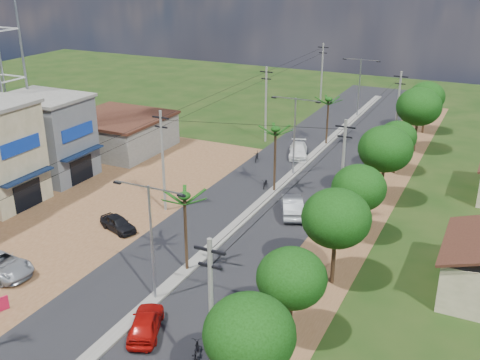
# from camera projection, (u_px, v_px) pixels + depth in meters

# --- Properties ---
(ground) EXTENTS (160.00, 160.00, 0.00)m
(ground) POSITION_uv_depth(u_px,v_px,m) (156.00, 300.00, 36.45)
(ground) COLOR black
(ground) RESTS_ON ground
(road) EXTENTS (12.00, 110.00, 0.04)m
(road) POSITION_uv_depth(u_px,v_px,m) (252.00, 212.00, 48.98)
(road) COLOR black
(road) RESTS_ON ground
(median) EXTENTS (1.00, 90.00, 0.18)m
(median) POSITION_uv_depth(u_px,v_px,m) (266.00, 199.00, 51.46)
(median) COLOR #605E56
(median) RESTS_ON ground
(dirt_lot_west) EXTENTS (18.00, 46.00, 0.04)m
(dirt_lot_west) POSITION_uv_depth(u_px,v_px,m) (64.00, 210.00, 49.21)
(dirt_lot_west) COLOR brown
(dirt_lot_west) RESTS_ON ground
(dirt_shoulder_east) EXTENTS (5.00, 90.00, 0.03)m
(dirt_shoulder_east) POSITION_uv_depth(u_px,v_px,m) (347.00, 231.00, 45.53)
(dirt_shoulder_east) COLOR brown
(dirt_shoulder_east) RESTS_ON ground
(shophouse_grey) EXTENTS (9.00, 6.40, 8.30)m
(shophouse_grey) POSITION_uv_depth(u_px,v_px,m) (47.00, 137.00, 55.52)
(shophouse_grey) COLOR #53575C
(shophouse_grey) RESTS_ON ground
(low_shed) EXTENTS (10.40, 10.40, 3.95)m
(low_shed) POSITION_uv_depth(u_px,v_px,m) (119.00, 133.00, 64.30)
(low_shed) COLOR #605E56
(low_shed) RESTS_ON ground
(tree_east_a) EXTENTS (4.40, 4.40, 6.37)m
(tree_east_a) POSITION_uv_depth(u_px,v_px,m) (249.00, 334.00, 25.92)
(tree_east_a) COLOR black
(tree_east_a) RESTS_ON ground
(tree_east_b) EXTENTS (4.00, 4.00, 5.83)m
(tree_east_b) POSITION_uv_depth(u_px,v_px,m) (292.00, 278.00, 31.16)
(tree_east_b) COLOR black
(tree_east_b) RESTS_ON ground
(tree_east_c) EXTENTS (4.60, 4.60, 6.83)m
(tree_east_c) POSITION_uv_depth(u_px,v_px,m) (336.00, 218.00, 36.57)
(tree_east_c) COLOR black
(tree_east_c) RESTS_ON ground
(tree_east_d) EXTENTS (4.20, 4.20, 6.13)m
(tree_east_d) POSITION_uv_depth(u_px,v_px,m) (359.00, 188.00, 42.73)
(tree_east_d) COLOR black
(tree_east_d) RESTS_ON ground
(tree_east_e) EXTENTS (4.80, 4.80, 7.14)m
(tree_east_e) POSITION_uv_depth(u_px,v_px,m) (385.00, 149.00, 49.06)
(tree_east_e) COLOR black
(tree_east_e) RESTS_ON ground
(tree_east_f) EXTENTS (3.80, 3.80, 5.52)m
(tree_east_f) POSITION_uv_depth(u_px,v_px,m) (398.00, 137.00, 56.36)
(tree_east_f) COLOR black
(tree_east_f) RESTS_ON ground
(tree_east_g) EXTENTS (5.00, 5.00, 7.38)m
(tree_east_g) POSITION_uv_depth(u_px,v_px,m) (419.00, 107.00, 62.30)
(tree_east_g) COLOR black
(tree_east_g) RESTS_ON ground
(tree_east_h) EXTENTS (4.40, 4.40, 6.52)m
(tree_east_h) POSITION_uv_depth(u_px,v_px,m) (427.00, 97.00, 69.33)
(tree_east_h) COLOR black
(tree_east_h) RESTS_ON ground
(palm_median_near) EXTENTS (2.00, 2.00, 6.15)m
(palm_median_near) POSITION_uv_depth(u_px,v_px,m) (184.00, 199.00, 37.74)
(palm_median_near) COLOR black
(palm_median_near) RESTS_ON ground
(palm_median_mid) EXTENTS (2.00, 2.00, 6.55)m
(palm_median_mid) POSITION_uv_depth(u_px,v_px,m) (276.00, 132.00, 50.98)
(palm_median_mid) COLOR black
(palm_median_mid) RESTS_ON ground
(palm_median_far) EXTENTS (2.00, 2.00, 5.85)m
(palm_median_far) POSITION_uv_depth(u_px,v_px,m) (329.00, 101.00, 64.59)
(palm_median_far) COLOR black
(palm_median_far) RESTS_ON ground
(streetlight_near) EXTENTS (5.10, 0.18, 8.00)m
(streetlight_near) POSITION_uv_depth(u_px,v_px,m) (151.00, 234.00, 34.68)
(streetlight_near) COLOR gray
(streetlight_near) RESTS_ON ground
(streetlight_mid) EXTENTS (5.10, 0.18, 8.00)m
(streetlight_mid) POSITION_uv_depth(u_px,v_px,m) (295.00, 130.00, 55.58)
(streetlight_mid) COLOR gray
(streetlight_mid) RESTS_ON ground
(streetlight_far) EXTENTS (5.10, 0.18, 8.00)m
(streetlight_far) POSITION_uv_depth(u_px,v_px,m) (360.00, 83.00, 76.47)
(streetlight_far) COLOR gray
(streetlight_far) RESTS_ON ground
(utility_pole_w_b) EXTENTS (1.60, 0.24, 9.00)m
(utility_pole_w_b) POSITION_uv_depth(u_px,v_px,m) (163.00, 159.00, 47.56)
(utility_pole_w_b) COLOR #605E56
(utility_pole_w_b) RESTS_ON ground
(utility_pole_w_c) EXTENTS (1.60, 0.24, 9.00)m
(utility_pole_w_c) POSITION_uv_depth(u_px,v_px,m) (266.00, 103.00, 65.95)
(utility_pole_w_c) COLOR #605E56
(utility_pole_w_c) RESTS_ON ground
(utility_pole_w_d) EXTENTS (1.60, 0.24, 9.00)m
(utility_pole_w_d) POSITION_uv_depth(u_px,v_px,m) (322.00, 72.00, 83.50)
(utility_pole_w_d) COLOR #605E56
(utility_pole_w_d) RESTS_ON ground
(utility_pole_e_a) EXTENTS (1.60, 0.24, 9.00)m
(utility_pole_e_a) POSITION_uv_depth(u_px,v_px,m) (211.00, 318.00, 26.63)
(utility_pole_e_a) COLOR #605E56
(utility_pole_e_a) RESTS_ON ground
(utility_pole_e_b) EXTENTS (1.60, 0.24, 9.00)m
(utility_pole_e_b) POSITION_uv_depth(u_px,v_px,m) (342.00, 171.00, 45.02)
(utility_pole_e_b) COLOR #605E56
(utility_pole_e_b) RESTS_ON ground
(utility_pole_e_c) EXTENTS (1.60, 0.24, 9.00)m
(utility_pole_e_c) POSITION_uv_depth(u_px,v_px,m) (398.00, 109.00, 63.41)
(utility_pole_e_c) COLOR #605E56
(utility_pole_e_c) RESTS_ON ground
(car_red_near) EXTENTS (3.25, 4.52, 1.43)m
(car_red_near) POSITION_uv_depth(u_px,v_px,m) (146.00, 323.00, 32.90)
(car_red_near) COLOR #980C08
(car_red_near) RESTS_ON ground
(car_silver_mid) EXTENTS (3.58, 5.16, 1.61)m
(car_silver_mid) POSITION_uv_depth(u_px,v_px,m) (292.00, 206.00, 48.16)
(car_silver_mid) COLOR gray
(car_silver_mid) RESTS_ON ground
(car_white_far) EXTENTS (3.37, 5.15, 1.39)m
(car_white_far) POSITION_uv_depth(u_px,v_px,m) (298.00, 151.00, 62.30)
(car_white_far) COLOR silver
(car_white_far) RESTS_ON ground
(car_parked_dark) EXTENTS (3.91, 2.57, 1.24)m
(car_parked_dark) POSITION_uv_depth(u_px,v_px,m) (118.00, 224.00, 45.41)
(car_parked_dark) COLOR black
(car_parked_dark) RESTS_ON ground
(moto_rider_east) EXTENTS (1.18, 1.75, 0.87)m
(moto_rider_east) POSITION_uv_depth(u_px,v_px,m) (196.00, 351.00, 31.05)
(moto_rider_east) COLOR black
(moto_rider_east) RESTS_ON ground
(moto_rider_west_a) EXTENTS (0.93, 1.76, 0.88)m
(moto_rider_west_a) POSITION_uv_depth(u_px,v_px,m) (265.00, 183.00, 54.01)
(moto_rider_west_a) COLOR black
(moto_rider_west_a) RESTS_ON ground
(moto_rider_west_b) EXTENTS (0.96, 1.88, 1.09)m
(moto_rider_west_b) POSITION_uv_depth(u_px,v_px,m) (257.00, 157.00, 60.90)
(moto_rider_west_b) COLOR black
(moto_rider_west_b) RESTS_ON ground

